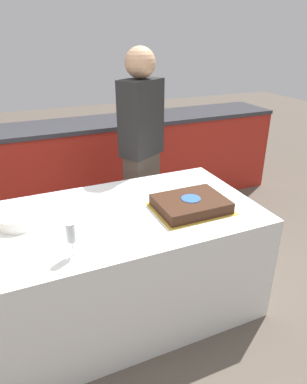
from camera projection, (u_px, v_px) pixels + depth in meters
The scene contains 8 objects.
ground_plane at pixel (128, 304), 2.39m from camera, with size 14.00×14.00×0.00m, color brown.
back_counter at pixel (75, 169), 3.47m from camera, with size 4.40×0.58×0.92m.
dining_table at pixel (126, 262), 2.23m from camera, with size 1.64×0.94×0.73m.
cake at pixel (191, 204), 2.10m from camera, with size 0.46×0.36×0.08m.
plate_stack at pixel (19, 220), 1.93m from camera, with size 0.22×0.22×0.07m.
wine_glass at pixel (71, 234), 1.62m from camera, with size 0.06×0.06×0.19m.
side_plate_near_cake at pixel (157, 192), 2.34m from camera, with size 0.17×0.17×0.00m.
person_cutting_cake at pixel (142, 150), 2.73m from camera, with size 0.39×0.34×1.64m.
Camera 1 is at (-0.56, -1.74, 1.73)m, focal length 32.00 mm.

